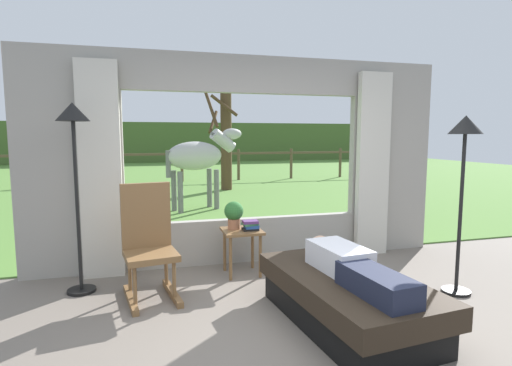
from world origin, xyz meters
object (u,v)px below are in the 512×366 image
(book_stack, at_px, (251,225))
(floor_lamp_right, at_px, (464,151))
(reclining_person, at_px, (350,265))
(pasture_tree, at_px, (225,136))
(recliner_sofa, at_px, (346,298))
(potted_plant, at_px, (234,213))
(floor_lamp_left, at_px, (74,140))
(horse, at_px, (199,156))
(side_table, at_px, (242,238))
(rocking_chair, at_px, (149,242))

(book_stack, xyz_separation_m, floor_lamp_right, (1.88, -1.07, 0.86))
(reclining_person, xyz_separation_m, pasture_tree, (0.65, 8.64, 1.05))
(recliner_sofa, distance_m, potted_plant, 1.70)
(potted_plant, relative_size, floor_lamp_left, 0.17)
(floor_lamp_right, xyz_separation_m, horse, (-1.92, 5.27, -0.28))
(recliner_sofa, height_order, side_table, side_table)
(recliner_sofa, relative_size, book_stack, 9.72)
(side_table, bearing_deg, rocking_chair, -160.00)
(recliner_sofa, bearing_deg, potted_plant, 107.43)
(horse, bearing_deg, reclining_person, -14.54)
(floor_lamp_right, bearing_deg, reclining_person, -165.61)
(side_table, xyz_separation_m, horse, (0.05, 4.15, 0.73))
(book_stack, distance_m, horse, 4.25)
(reclining_person, distance_m, pasture_tree, 8.73)
(rocking_chair, distance_m, potted_plant, 1.06)
(floor_lamp_left, relative_size, horse, 1.06)
(horse, height_order, pasture_tree, pasture_tree)
(potted_plant, distance_m, pasture_tree, 7.26)
(recliner_sofa, xyz_separation_m, reclining_person, (-0.00, -0.05, 0.30))
(floor_lamp_left, bearing_deg, floor_lamp_right, -15.75)
(side_table, bearing_deg, reclining_person, -69.25)
(side_table, relative_size, potted_plant, 1.63)
(rocking_chair, xyz_separation_m, floor_lamp_left, (-0.68, 0.29, 0.99))
(recliner_sofa, distance_m, horse, 5.69)
(book_stack, bearing_deg, potted_plant, 144.50)
(rocking_chair, distance_m, side_table, 1.11)
(potted_plant, relative_size, pasture_tree, 0.11)
(potted_plant, height_order, floor_lamp_right, floor_lamp_right)
(floor_lamp_right, bearing_deg, book_stack, 150.40)
(rocking_chair, distance_m, floor_lamp_left, 1.24)
(potted_plant, bearing_deg, horse, 88.21)
(reclining_person, bearing_deg, potted_plant, 106.76)
(recliner_sofa, distance_m, floor_lamp_left, 2.95)
(recliner_sofa, distance_m, book_stack, 1.50)
(floor_lamp_right, bearing_deg, recliner_sofa, -167.54)
(recliner_sofa, height_order, potted_plant, potted_plant)
(side_table, bearing_deg, floor_lamp_right, -29.81)
(rocking_chair, bearing_deg, recliner_sofa, -42.72)
(horse, bearing_deg, pasture_tree, 139.03)
(book_stack, bearing_deg, recliner_sofa, -70.92)
(side_table, distance_m, book_stack, 0.18)
(reclining_person, distance_m, side_table, 1.59)
(side_table, bearing_deg, potted_plant, 143.13)
(rocking_chair, distance_m, book_stack, 1.16)
(floor_lamp_left, relative_size, floor_lamp_right, 1.07)
(recliner_sofa, bearing_deg, floor_lamp_right, 6.63)
(book_stack, bearing_deg, reclining_person, -71.54)
(reclining_person, xyz_separation_m, floor_lamp_right, (1.40, 0.36, 0.92))
(recliner_sofa, bearing_deg, reclining_person, -95.83)
(book_stack, xyz_separation_m, horse, (-0.04, 4.21, 0.58))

